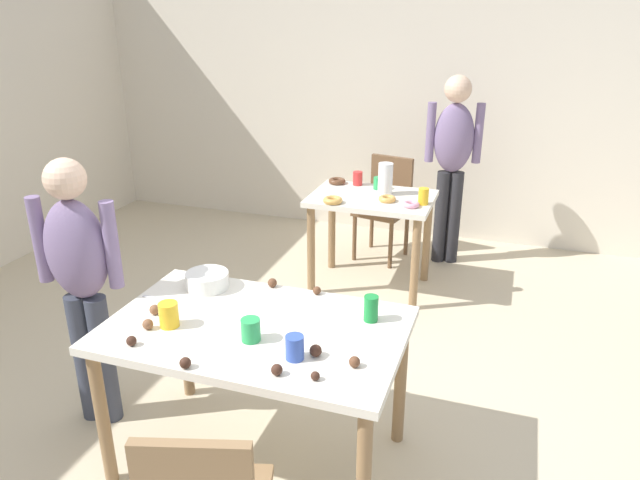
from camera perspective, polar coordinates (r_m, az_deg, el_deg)
ground_plane at (r=3.25m, az=-2.27°, el=-18.48°), size 6.40×6.40×0.00m
wall_back at (r=5.64m, az=9.50°, el=13.36°), size 6.40×0.10×2.60m
dining_table_near at (r=2.76m, az=-6.14°, el=-9.77°), size 1.34×0.83×0.75m
dining_table_far at (r=4.53m, az=4.93°, el=2.59°), size 0.91×0.64×0.75m
chair_far_table at (r=5.20m, az=6.31°, el=3.71°), size 0.47×0.47×0.87m
person_girl_near at (r=3.17m, az=-21.92°, el=-3.01°), size 0.46×0.24×1.44m
person_adult_far at (r=5.03m, az=12.56°, el=8.05°), size 0.45×0.26×1.57m
mixing_bowl at (r=3.08m, az=-10.72°, el=-3.80°), size 0.22×0.22×0.08m
soda_can at (r=2.72m, az=4.90°, el=-6.53°), size 0.07×0.07×0.12m
fork_near at (r=3.03m, az=-15.22°, el=-5.41°), size 0.17×0.02×0.01m
cup_near_0 at (r=2.59m, az=-6.63°, el=-8.52°), size 0.08×0.08×0.10m
cup_near_1 at (r=2.45m, az=-2.43°, el=-10.22°), size 0.08×0.08×0.10m
cup_near_2 at (r=2.76m, az=-14.25°, el=-6.93°), size 0.09×0.09×0.11m
cake_ball_0 at (r=2.37m, az=-4.15°, el=-12.26°), size 0.05×0.05×0.05m
cake_ball_1 at (r=2.48m, az=-0.42°, el=-10.52°), size 0.05×0.05×0.05m
cake_ball_2 at (r=2.47m, az=-12.75°, el=-11.38°), size 0.05×0.05×0.05m
cake_ball_3 at (r=2.42m, az=3.32°, el=-11.55°), size 0.05×0.05×0.05m
cake_ball_4 at (r=2.77m, az=-16.13°, el=-7.74°), size 0.05×0.05×0.05m
cake_ball_5 at (r=2.97m, az=-0.30°, el=-4.85°), size 0.04×0.04×0.04m
cake_ball_6 at (r=2.67m, az=-17.57°, el=-9.18°), size 0.04×0.04×0.04m
cake_ball_7 at (r=2.89m, az=-15.52°, el=-6.43°), size 0.05×0.05×0.05m
cake_ball_8 at (r=2.34m, az=-0.46°, el=-12.86°), size 0.04×0.04×0.04m
cake_ball_9 at (r=3.05m, az=-4.58°, el=-4.10°), size 0.05×0.05×0.05m
pitcher_far at (r=4.50m, az=6.27°, el=5.81°), size 0.11×0.11×0.24m
cup_far_0 at (r=4.33m, az=9.85°, el=4.13°), size 0.07×0.07×0.12m
cup_far_1 at (r=4.65m, az=5.61°, el=5.43°), size 0.08×0.08×0.09m
cup_far_2 at (r=4.74m, az=3.62°, el=5.90°), size 0.08×0.08×0.11m
donut_far_0 at (r=4.37m, az=6.44°, el=3.94°), size 0.13×0.13×0.04m
donut_far_1 at (r=4.31m, az=1.23°, el=3.82°), size 0.14×0.14×0.04m
donut_far_2 at (r=4.78m, az=1.64°, el=5.65°), size 0.14×0.14×0.04m
donut_far_3 at (r=4.27m, az=8.69°, el=3.38°), size 0.12×0.12×0.04m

